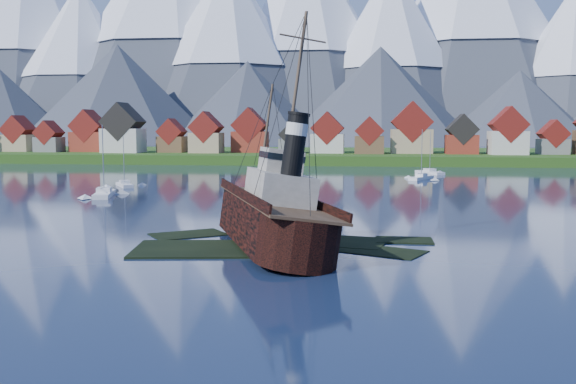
# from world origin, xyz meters

# --- Properties ---
(ground) EXTENTS (1400.00, 1400.00, 0.00)m
(ground) POSITION_xyz_m (0.00, 0.00, 0.00)
(ground) COLOR #172441
(ground) RESTS_ON ground
(shoal) EXTENTS (31.71, 21.24, 1.14)m
(shoal) POSITION_xyz_m (1.78, 2.15, -0.35)
(shoal) COLOR black
(shoal) RESTS_ON ground
(shore_bank) EXTENTS (600.00, 80.00, 3.20)m
(shore_bank) POSITION_xyz_m (0.00, 170.00, 0.00)
(shore_bank) COLOR #214212
(shore_bank) RESTS_ON ground
(seawall) EXTENTS (600.00, 2.50, 2.00)m
(seawall) POSITION_xyz_m (0.00, 132.00, 0.00)
(seawall) COLOR #3F3D38
(seawall) RESTS_ON ground
(town) EXTENTS (250.96, 16.69, 17.30)m
(town) POSITION_xyz_m (-33.12, 152.18, 8.99)
(town) COLOR maroon
(town) RESTS_ON ground
(mountains) EXTENTS (965.00, 340.00, 205.00)m
(mountains) POSITION_xyz_m (-0.79, 481.26, 89.34)
(mountains) COLOR #2D333D
(mountains) RESTS_ON ground
(tugboat_wreck) EXTENTS (7.24, 31.19, 24.72)m
(tugboat_wreck) POSITION_xyz_m (1.03, 1.87, 3.10)
(tugboat_wreck) COLOR black
(tugboat_wreck) RESTS_ON ground
(sailboat_a) EXTENTS (5.34, 10.95, 12.97)m
(sailboat_a) POSITION_xyz_m (-34.25, 42.44, 0.29)
(sailboat_a) COLOR white
(sailboat_a) RESTS_ON ground
(sailboat_c) EXTENTS (6.13, 8.04, 10.59)m
(sailboat_c) POSITION_xyz_m (-37.57, 60.50, 0.24)
(sailboat_c) COLOR white
(sailboat_c) RESTS_ON ground
(sailboat_d) EXTENTS (6.31, 8.64, 11.92)m
(sailboat_d) POSITION_xyz_m (23.50, 84.65, 0.27)
(sailboat_d) COLOR white
(sailboat_d) RESTS_ON ground
(sailboat_e) EXTENTS (6.90, 9.73, 11.34)m
(sailboat_e) POSITION_xyz_m (27.10, 102.29, 0.25)
(sailboat_e) COLOR white
(sailboat_e) RESTS_ON ground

